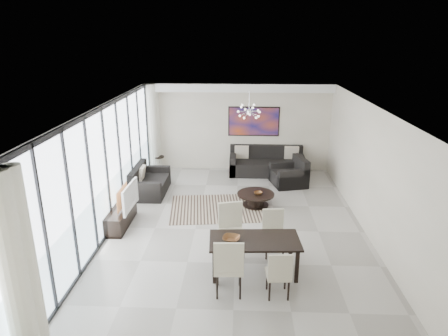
# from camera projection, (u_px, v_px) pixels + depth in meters

# --- Properties ---
(room_shell) EXTENTS (6.00, 9.00, 2.90)m
(room_shell) POSITION_uv_depth(u_px,v_px,m) (257.00, 172.00, 8.90)
(room_shell) COLOR #A8A39B
(room_shell) RESTS_ON ground
(window_wall) EXTENTS (0.37, 8.95, 2.90)m
(window_wall) POSITION_uv_depth(u_px,v_px,m) (111.00, 169.00, 9.03)
(window_wall) COLOR white
(window_wall) RESTS_ON floor
(soffit) EXTENTS (5.98, 0.40, 0.26)m
(soffit) POSITION_uv_depth(u_px,v_px,m) (239.00, 88.00, 12.57)
(soffit) COLOR white
(soffit) RESTS_ON room_shell
(painting) EXTENTS (1.68, 0.04, 0.98)m
(painting) POSITION_uv_depth(u_px,v_px,m) (254.00, 122.00, 13.06)
(painting) COLOR #B14118
(painting) RESTS_ON room_shell
(chandelier) EXTENTS (0.66, 0.66, 0.71)m
(chandelier) POSITION_uv_depth(u_px,v_px,m) (249.00, 111.00, 10.98)
(chandelier) COLOR silver
(chandelier) RESTS_ON room_shell
(rug) EXTENTS (2.59, 2.10, 0.01)m
(rug) POSITION_uv_depth(u_px,v_px,m) (217.00, 208.00, 10.53)
(rug) COLOR black
(rug) RESTS_ON floor
(coffee_table) EXTENTS (1.00, 1.00, 0.35)m
(coffee_table) POSITION_uv_depth(u_px,v_px,m) (256.00, 199.00, 10.66)
(coffee_table) COLOR black
(coffee_table) RESTS_ON floor
(bowl_coffee) EXTENTS (0.23, 0.23, 0.07)m
(bowl_coffee) POSITION_uv_depth(u_px,v_px,m) (258.00, 193.00, 10.52)
(bowl_coffee) COLOR brown
(bowl_coffee) RESTS_ON coffee_table
(sofa_main) EXTENTS (2.41, 0.99, 0.88)m
(sofa_main) POSITION_uv_depth(u_px,v_px,m) (266.00, 165.00, 13.10)
(sofa_main) COLOR black
(sofa_main) RESTS_ON floor
(loveseat) EXTENTS (0.89, 1.59, 0.80)m
(loveseat) POSITION_uv_depth(u_px,v_px,m) (149.00, 184.00, 11.49)
(loveseat) COLOR black
(loveseat) RESTS_ON floor
(armchair) EXTENTS (1.16, 1.20, 0.84)m
(armchair) POSITION_uv_depth(u_px,v_px,m) (290.00, 176.00, 12.12)
(armchair) COLOR black
(armchair) RESTS_ON floor
(side_table) EXTENTS (0.37, 0.37, 0.51)m
(side_table) POSITION_uv_depth(u_px,v_px,m) (159.00, 161.00, 13.31)
(side_table) COLOR black
(side_table) RESTS_ON floor
(tv_console) EXTENTS (0.40, 1.42, 0.44)m
(tv_console) POSITION_uv_depth(u_px,v_px,m) (121.00, 216.00, 9.55)
(tv_console) COLOR black
(tv_console) RESTS_ON floor
(television) EXTENTS (0.18, 1.07, 0.61)m
(television) POSITION_uv_depth(u_px,v_px,m) (126.00, 196.00, 9.37)
(television) COLOR gray
(television) RESTS_ON tv_console
(dining_table) EXTENTS (1.75, 0.95, 0.71)m
(dining_table) POSITION_uv_depth(u_px,v_px,m) (255.00, 244.00, 7.52)
(dining_table) COLOR black
(dining_table) RESTS_ON floor
(dining_chair_sw) EXTENTS (0.53, 0.53, 1.11)m
(dining_chair_sw) POSITION_uv_depth(u_px,v_px,m) (229.00, 264.00, 6.82)
(dining_chair_sw) COLOR beige
(dining_chair_sw) RESTS_ON floor
(dining_chair_se) EXTENTS (0.45, 0.45, 0.91)m
(dining_chair_se) POSITION_uv_depth(u_px,v_px,m) (279.00, 272.00, 6.80)
(dining_chair_se) COLOR beige
(dining_chair_se) RESTS_ON floor
(dining_chair_nw) EXTENTS (0.61, 0.61, 1.09)m
(dining_chair_nw) POSITION_uv_depth(u_px,v_px,m) (231.00, 225.00, 8.23)
(dining_chair_nw) COLOR beige
(dining_chair_nw) RESTS_ON floor
(dining_chair_ne) EXTENTS (0.48, 0.48, 0.96)m
(dining_chair_ne) POSITION_uv_depth(u_px,v_px,m) (273.00, 229.00, 8.24)
(dining_chair_ne) COLOR beige
(dining_chair_ne) RESTS_ON floor
(bowl_dining) EXTENTS (0.38, 0.38, 0.08)m
(bowl_dining) POSITION_uv_depth(u_px,v_px,m) (231.00, 239.00, 7.44)
(bowl_dining) COLOR brown
(bowl_dining) RESTS_ON dining_table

